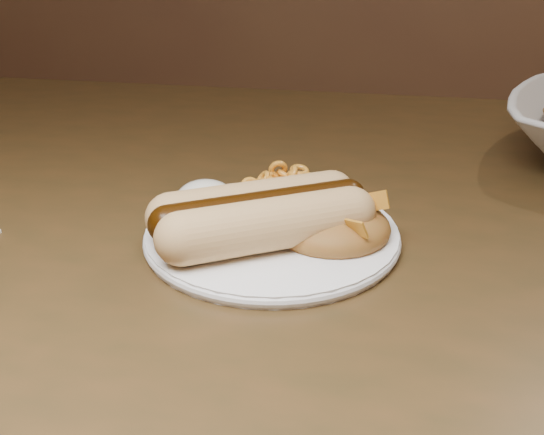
# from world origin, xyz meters

# --- Properties ---
(table) EXTENTS (1.60, 0.90, 0.75)m
(table) POSITION_xyz_m (0.00, 0.00, 0.66)
(table) COLOR #442C14
(table) RESTS_ON floor
(plate) EXTENTS (0.23, 0.23, 0.01)m
(plate) POSITION_xyz_m (0.09, -0.04, 0.76)
(plate) COLOR white
(plate) RESTS_ON table
(hotdog) EXTENTS (0.15, 0.14, 0.04)m
(hotdog) POSITION_xyz_m (0.08, -0.06, 0.78)
(hotdog) COLOR tan
(hotdog) RESTS_ON plate
(mac_and_cheese) EXTENTS (0.09, 0.08, 0.03)m
(mac_and_cheese) POSITION_xyz_m (0.09, 0.01, 0.78)
(mac_and_cheese) COLOR orange
(mac_and_cheese) RESTS_ON plate
(sour_cream) EXTENTS (0.06, 0.06, 0.03)m
(sour_cream) POSITION_xyz_m (0.02, -0.01, 0.78)
(sour_cream) COLOR white
(sour_cream) RESTS_ON plate
(taco_salad) EXTENTS (0.10, 0.09, 0.04)m
(taco_salad) POSITION_xyz_m (0.14, -0.05, 0.78)
(taco_salad) COLOR #C44024
(taco_salad) RESTS_ON plate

